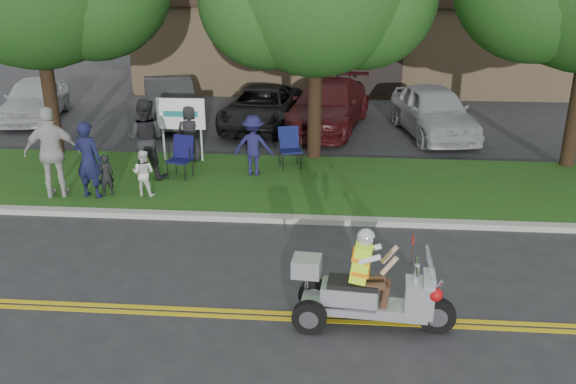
# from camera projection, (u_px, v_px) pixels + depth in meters

# --- Properties ---
(ground) EXTENTS (120.00, 120.00, 0.00)m
(ground) POSITION_uv_depth(u_px,v_px,m) (264.00, 298.00, 9.69)
(ground) COLOR #28282B
(ground) RESTS_ON ground
(centerline_near) EXTENTS (60.00, 0.10, 0.01)m
(centerline_near) POSITION_uv_depth(u_px,v_px,m) (259.00, 318.00, 9.15)
(centerline_near) COLOR gold
(centerline_near) RESTS_ON ground
(centerline_far) EXTENTS (60.00, 0.10, 0.01)m
(centerline_far) POSITION_uv_depth(u_px,v_px,m) (261.00, 312.00, 9.30)
(centerline_far) COLOR gold
(centerline_far) RESTS_ON ground
(curb) EXTENTS (60.00, 0.25, 0.12)m
(curb) POSITION_uv_depth(u_px,v_px,m) (281.00, 219.00, 12.51)
(curb) COLOR #A8A89E
(curb) RESTS_ON ground
(grass_verge) EXTENTS (60.00, 4.00, 0.10)m
(grass_verge) POSITION_uv_depth(u_px,v_px,m) (289.00, 183.00, 14.51)
(grass_verge) COLOR #254813
(grass_verge) RESTS_ON ground
(commercial_building) EXTENTS (18.00, 8.20, 4.00)m
(commercial_building) POSITION_uv_depth(u_px,v_px,m) (360.00, 34.00, 26.49)
(commercial_building) COLOR #9E7F5B
(commercial_building) RESTS_ON ground
(business_sign) EXTENTS (1.25, 0.06, 1.75)m
(business_sign) POSITION_uv_depth(u_px,v_px,m) (181.00, 117.00, 15.60)
(business_sign) COLOR silver
(business_sign) RESTS_ON ground
(trike_scooter) EXTENTS (2.38, 0.82, 1.55)m
(trike_scooter) POSITION_uv_depth(u_px,v_px,m) (365.00, 293.00, 8.79)
(trike_scooter) COLOR black
(trike_scooter) RESTS_ON ground
(lawn_chair_a) EXTENTS (0.63, 0.65, 0.99)m
(lawn_chair_a) POSITION_uv_depth(u_px,v_px,m) (182.00, 154.00, 14.66)
(lawn_chair_a) COLOR black
(lawn_chair_a) RESTS_ON grass_verge
(lawn_chair_b) EXTENTS (0.66, 0.67, 1.00)m
(lawn_chair_b) POSITION_uv_depth(u_px,v_px,m) (289.00, 144.00, 15.40)
(lawn_chair_b) COLOR black
(lawn_chair_b) RESTS_ON grass_verge
(spectator_adult_left) EXTENTS (0.69, 0.52, 1.72)m
(spectator_adult_left) POSITION_uv_depth(u_px,v_px,m) (88.00, 160.00, 13.26)
(spectator_adult_left) COLOR #141639
(spectator_adult_left) RESTS_ON grass_verge
(spectator_adult_mid) EXTENTS (0.98, 0.79, 1.92)m
(spectator_adult_mid) POSITION_uv_depth(u_px,v_px,m) (146.00, 139.00, 14.42)
(spectator_adult_mid) COLOR black
(spectator_adult_mid) RESTS_ON grass_verge
(spectator_adult_right) EXTENTS (1.27, 0.77, 2.02)m
(spectator_adult_right) POSITION_uv_depth(u_px,v_px,m) (53.00, 152.00, 13.24)
(spectator_adult_right) COLOR #B9BAB3
(spectator_adult_right) RESTS_ON grass_verge
(spectator_chair_a) EXTENTS (0.98, 0.59, 1.48)m
(spectator_chair_a) POSITION_uv_depth(u_px,v_px,m) (254.00, 145.00, 14.70)
(spectator_chair_a) COLOR #1A1946
(spectator_chair_a) RESTS_ON grass_verge
(spectator_chair_b) EXTENTS (0.83, 0.67, 1.47)m
(spectator_chair_b) POSITION_uv_depth(u_px,v_px,m) (190.00, 133.00, 15.77)
(spectator_chair_b) COLOR black
(spectator_chair_b) RESTS_ON grass_verge
(child_left) EXTENTS (0.41, 0.38, 0.95)m
(child_left) POSITION_uv_depth(u_px,v_px,m) (106.00, 175.00, 13.48)
(child_left) COLOR black
(child_left) RESTS_ON grass_verge
(child_right) EXTENTS (0.55, 0.46, 1.04)m
(child_right) POSITION_uv_depth(u_px,v_px,m) (143.00, 173.00, 13.47)
(child_right) COLOR white
(child_right) RESTS_ON grass_verge
(parked_car_far_left) EXTENTS (2.43, 4.33, 1.39)m
(parked_car_far_left) POSITION_uv_depth(u_px,v_px,m) (34.00, 99.00, 20.28)
(parked_car_far_left) COLOR #AFB1B7
(parked_car_far_left) RESTS_ON ground
(parked_car_left) EXTENTS (2.84, 4.53, 1.41)m
(parked_car_left) POSITION_uv_depth(u_px,v_px,m) (170.00, 101.00, 19.97)
(parked_car_left) COLOR #28282A
(parked_car_left) RESTS_ON ground
(parked_car_mid) EXTENTS (2.54, 4.74, 1.27)m
(parked_car_mid) POSITION_uv_depth(u_px,v_px,m) (262.00, 107.00, 19.39)
(parked_car_mid) COLOR black
(parked_car_mid) RESTS_ON ground
(parked_car_right) EXTENTS (3.04, 5.34, 1.46)m
(parked_car_right) POSITION_uv_depth(u_px,v_px,m) (328.00, 105.00, 19.23)
(parked_car_right) COLOR #410F11
(parked_car_right) RESTS_ON ground
(parked_car_far_right) EXTENTS (2.58, 4.68, 1.51)m
(parked_car_far_right) POSITION_uv_depth(u_px,v_px,m) (433.00, 111.00, 18.42)
(parked_car_far_right) COLOR #A5A7AC
(parked_car_far_right) RESTS_ON ground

